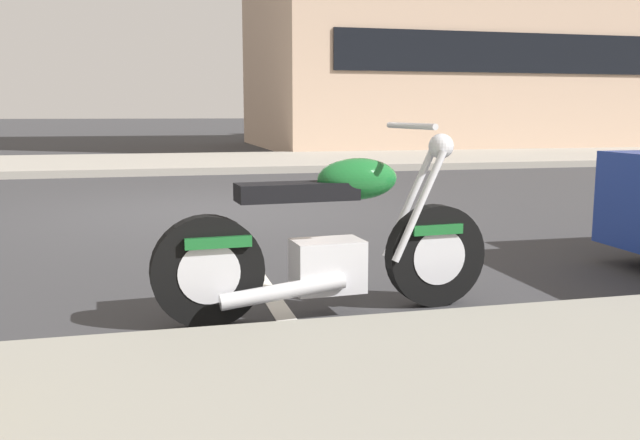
# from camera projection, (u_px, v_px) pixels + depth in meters

# --- Properties ---
(ground_plane) EXTENTS (260.00, 260.00, 0.00)m
(ground_plane) POSITION_uv_depth(u_px,v_px,m) (214.00, 211.00, 8.20)
(ground_plane) COLOR #333335
(parking_stall_stripe) EXTENTS (0.12, 2.20, 0.01)m
(parking_stall_stripe) POSITION_uv_depth(u_px,v_px,m) (279.00, 307.00, 4.14)
(parking_stall_stripe) COLOR silver
(parking_stall_stripe) RESTS_ON ground
(parked_motorcycle) EXTENTS (2.00, 0.62, 1.11)m
(parked_motorcycle) POSITION_uv_depth(u_px,v_px,m) (331.00, 243.00, 3.94)
(parked_motorcycle) COLOR black
(parked_motorcycle) RESTS_ON ground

